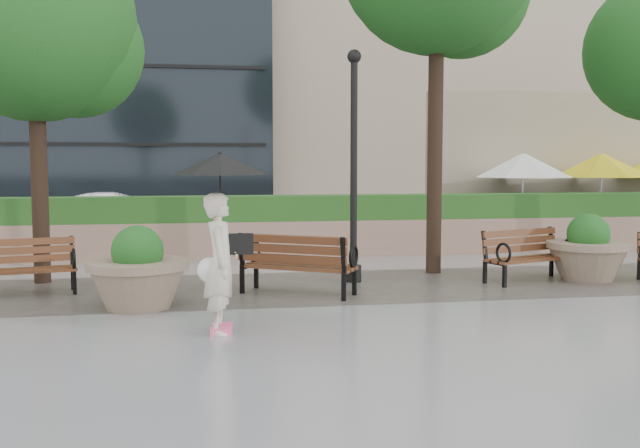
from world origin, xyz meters
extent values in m
plane|color=gray|center=(0.00, 0.00, 0.00)|extent=(100.00, 100.00, 0.00)
cube|color=#383330|center=(0.00, 3.00, 0.01)|extent=(28.00, 3.20, 0.01)
cube|color=#9A7263|center=(0.00, 7.00, 0.40)|extent=(24.00, 0.80, 0.80)
cube|color=#1D531B|center=(0.00, 7.00, 1.08)|extent=(24.00, 0.75, 0.55)
cube|color=tan|center=(9.50, 10.00, 2.00)|extent=(10.00, 0.60, 4.00)
cube|color=#1D531B|center=(9.00, 7.80, 0.45)|extent=(8.00, 0.50, 0.90)
cube|color=black|center=(0.00, 11.00, 0.00)|extent=(40.00, 7.00, 0.00)
cube|color=#5D2F1A|center=(-4.44, 2.99, 0.40)|extent=(1.72, 0.85, 0.05)
cube|color=#5D2F1A|center=(-4.50, 3.24, 0.69)|extent=(1.63, 0.48, 0.39)
cube|color=black|center=(-4.45, 3.01, 0.21)|extent=(1.74, 0.94, 0.42)
torus|color=black|center=(-3.65, 3.00, 0.57)|extent=(0.12, 0.34, 0.34)
cube|color=#5D2F1A|center=(-0.16, 2.41, 0.44)|extent=(1.83, 1.40, 0.05)
cube|color=#5D2F1A|center=(-0.31, 2.17, 0.75)|extent=(1.61, 1.04, 0.42)
cube|color=black|center=(-0.18, 2.38, 0.23)|extent=(1.88, 1.48, 0.46)
torus|color=black|center=(0.67, 2.12, 0.62)|extent=(0.23, 0.34, 0.37)
torus|color=black|center=(-0.80, 3.00, 0.62)|extent=(0.23, 0.34, 0.37)
cube|color=#5D2F1A|center=(3.97, 2.85, 0.41)|extent=(1.77, 1.04, 0.05)
cube|color=#5D2F1A|center=(3.89, 3.10, 0.71)|extent=(1.64, 0.67, 0.40)
cube|color=black|center=(3.96, 2.87, 0.22)|extent=(1.80, 1.13, 0.43)
torus|color=black|center=(3.28, 2.42, 0.58)|extent=(0.16, 0.34, 0.35)
torus|color=black|center=(4.78, 2.95, 0.58)|extent=(0.16, 0.34, 0.35)
cylinder|color=#7F6B56|center=(-2.57, 1.72, 0.63)|extent=(1.43, 1.43, 0.11)
sphere|color=#123F14|center=(-2.57, 1.72, 0.83)|extent=(0.74, 0.74, 0.74)
cylinder|color=#7F6B56|center=(5.06, 2.87, 0.63)|extent=(1.42, 1.42, 0.11)
sphere|color=#123F14|center=(5.06, 2.87, 0.82)|extent=(0.73, 0.73, 0.73)
cylinder|color=black|center=(0.94, 3.38, 1.91)|extent=(0.12, 0.12, 3.82)
cylinder|color=black|center=(0.94, 3.38, 0.15)|extent=(0.28, 0.28, 0.30)
sphere|color=black|center=(0.94, 3.38, 3.87)|extent=(0.24, 0.24, 0.24)
cylinder|color=black|center=(-4.38, 4.23, 2.08)|extent=(0.28, 0.28, 4.15)
sphere|color=#123F14|center=(-4.38, 4.23, 4.45)|extent=(3.38, 3.38, 3.38)
sphere|color=#123F14|center=(-3.78, 4.53, 4.03)|extent=(2.36, 2.36, 2.36)
cylinder|color=black|center=(2.65, 4.13, 2.73)|extent=(0.28, 0.28, 5.46)
cylinder|color=black|center=(6.50, 8.46, 0.05)|extent=(0.40, 0.40, 0.10)
cylinder|color=#99999E|center=(6.50, 8.46, 1.10)|extent=(0.06, 0.06, 2.20)
cone|color=white|center=(6.50, 8.46, 2.00)|extent=(2.50, 2.50, 0.60)
cylinder|color=black|center=(8.66, 8.43, 0.05)|extent=(0.40, 0.40, 0.10)
cylinder|color=#99999E|center=(8.66, 8.43, 1.10)|extent=(0.06, 0.06, 2.20)
cone|color=yellow|center=(8.66, 8.43, 2.00)|extent=(2.50, 2.50, 0.60)
imported|color=white|center=(-3.72, 10.27, 0.65)|extent=(4.06, 1.79, 1.30)
imported|color=beige|center=(-1.45, 0.07, 0.92)|extent=(0.52, 0.71, 1.83)
cube|color=#F2598C|center=(-1.44, 0.19, 0.05)|extent=(0.14, 0.26, 0.09)
cube|color=#F2598C|center=(-1.46, -0.07, 0.05)|extent=(0.14, 0.26, 0.09)
cube|color=black|center=(-1.23, 0.10, 1.09)|extent=(0.15, 0.35, 0.25)
sphere|color=white|center=(-1.58, 0.31, 0.74)|extent=(0.32, 0.32, 0.32)
cylinder|color=black|center=(-1.44, 0.12, 1.60)|extent=(0.02, 0.02, 0.97)
cone|color=black|center=(-1.44, 0.12, 2.06)|extent=(1.19, 1.19, 0.25)
camera|label=1|loc=(-1.73, -8.60, 2.09)|focal=40.00mm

